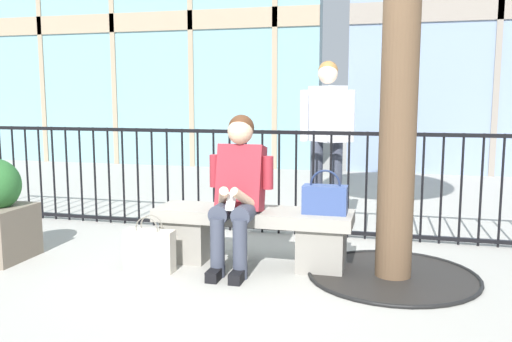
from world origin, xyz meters
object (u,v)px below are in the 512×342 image
(seated_person_with_phone, at_px, (238,187))
(shopping_bag, at_px, (150,250))
(handbag_on_bench, at_px, (325,199))
(stone_bench, at_px, (253,231))
(bystander_at_railing, at_px, (327,131))

(seated_person_with_phone, bearing_deg, shopping_bag, -158.17)
(handbag_on_bench, bearing_deg, shopping_bag, -163.97)
(stone_bench, distance_m, bystander_at_railing, 1.61)
(stone_bench, xyz_separation_m, handbag_on_bench, (0.58, -0.01, 0.30))
(stone_bench, bearing_deg, bystander_at_railing, 73.05)
(stone_bench, xyz_separation_m, bystander_at_railing, (0.42, 1.38, 0.73))
(stone_bench, bearing_deg, handbag_on_bench, -0.99)
(stone_bench, xyz_separation_m, seated_person_with_phone, (-0.09, -0.13, 0.38))
(stone_bench, height_order, bystander_at_railing, bystander_at_railing)
(handbag_on_bench, distance_m, shopping_bag, 1.42)
(seated_person_with_phone, xyz_separation_m, bystander_at_railing, (0.51, 1.50, 0.35))
(seated_person_with_phone, bearing_deg, bystander_at_railing, 71.41)
(stone_bench, bearing_deg, seated_person_with_phone, -123.92)
(stone_bench, bearing_deg, shopping_bag, -152.11)
(shopping_bag, bearing_deg, handbag_on_bench, 16.03)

